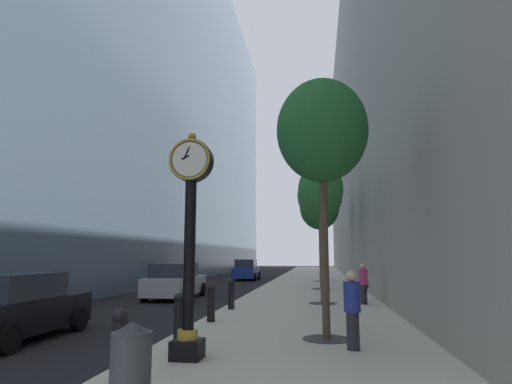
{
  "coord_description": "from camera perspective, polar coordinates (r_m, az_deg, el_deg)",
  "views": [
    {
      "loc": [
        3.54,
        -2.72,
        2.04
      ],
      "look_at": [
        0.91,
        15.77,
        4.76
      ],
      "focal_mm": 30.53,
      "sensor_mm": 36.0,
      "label": 1
    }
  ],
  "objects": [
    {
      "name": "street_tree_near",
      "position": [
        10.8,
        8.65,
        7.77
      ],
      "size": [
        2.21,
        2.21,
        6.18
      ],
      "color": "#333335",
      "rests_on": "sidewalk_right"
    },
    {
      "name": "bollard_fourth",
      "position": [
        15.93,
        -3.26,
        -13.09
      ],
      "size": [
        0.24,
        0.24,
        1.07
      ],
      "color": "black",
      "rests_on": "sidewalk_right"
    },
    {
      "name": "building_block_right",
      "position": [
        35.23,
        19.46,
        10.4
      ],
      "size": [
        9.0,
        80.0,
        26.08
      ],
      "color": "gray",
      "rests_on": "ground"
    },
    {
      "name": "bollard_third",
      "position": [
        13.05,
        -5.89,
        -14.13
      ],
      "size": [
        0.24,
        0.24,
        1.07
      ],
      "color": "black",
      "rests_on": "sidewalk_right"
    },
    {
      "name": "pedestrian_walking",
      "position": [
        17.95,
        13.91,
        -11.45
      ],
      "size": [
        0.46,
        0.52,
        1.59
      ],
      "color": "#23232D",
      "rests_on": "sidewalk_right"
    },
    {
      "name": "street_tree_mid_far",
      "position": [
        25.56,
        8.35,
        -0.53
      ],
      "size": [
        2.59,
        2.59,
        6.82
      ],
      "color": "#333335",
      "rests_on": "sidewalk_right"
    },
    {
      "name": "street_tree_far",
      "position": [
        33.01,
        8.31,
        -1.99
      ],
      "size": [
        2.95,
        2.95,
        7.18
      ],
      "color": "#333335",
      "rests_on": "sidewalk_right"
    },
    {
      "name": "trash_bin",
      "position": [
        6.17,
        -16.09,
        -20.69
      ],
      "size": [
        0.53,
        0.53,
        1.05
      ],
      "color": "#383D42",
      "rests_on": "sidewalk_right"
    },
    {
      "name": "building_block_left",
      "position": [
        38.93,
        -15.48,
        14.72
      ],
      "size": [
        9.0,
        80.0,
        34.11
      ],
      "color": "slate",
      "rests_on": "ground"
    },
    {
      "name": "car_blue_far",
      "position": [
        36.7,
        -1.29,
        -10.18
      ],
      "size": [
        2.06,
        4.29,
        1.7
      ],
      "color": "navy",
      "rests_on": "ground"
    },
    {
      "name": "sidewalk_right",
      "position": [
        32.79,
        7.33,
        -11.66
      ],
      "size": [
        6.04,
        80.0,
        0.14
      ],
      "primitive_type": "cube",
      "color": "beige",
      "rests_on": "ground"
    },
    {
      "name": "car_silver_near",
      "position": [
        21.44,
        -10.55,
        -11.45
      ],
      "size": [
        2.07,
        4.53,
        1.65
      ],
      "color": "#B7BABF",
      "rests_on": "ground"
    },
    {
      "name": "street_clock",
      "position": [
        8.47,
        -8.66,
        -5.05
      ],
      "size": [
        0.84,
        0.55,
        4.31
      ],
      "color": "black",
      "rests_on": "sidewalk_right"
    },
    {
      "name": "street_tree_mid_near",
      "position": [
        18.05,
        8.48,
        0.2
      ],
      "size": [
        1.84,
        1.84,
        5.65
      ],
      "color": "#333335",
      "rests_on": "sidewalk_right"
    },
    {
      "name": "bollard_second",
      "position": [
        10.21,
        -10.06,
        -15.69
      ],
      "size": [
        0.24,
        0.24,
        1.07
      ],
      "color": "black",
      "rests_on": "sidewalk_right"
    },
    {
      "name": "bollard_nearest",
      "position": [
        7.48,
        -17.49,
        -18.22
      ],
      "size": [
        0.24,
        0.24,
        1.07
      ],
      "color": "black",
      "rests_on": "sidewalk_right"
    },
    {
      "name": "car_black_mid",
      "position": [
        12.38,
        -29.16,
        -13.09
      ],
      "size": [
        2.1,
        4.24,
        1.6
      ],
      "color": "black",
      "rests_on": "ground"
    },
    {
      "name": "ground_plane",
      "position": [
        30.0,
        1.34,
        -12.18
      ],
      "size": [
        110.0,
        110.0,
        0.0
      ],
      "primitive_type": "plane",
      "color": "black",
      "rests_on": "ground"
    },
    {
      "name": "pedestrian_by_clock",
      "position": [
        9.41,
        12.51,
        -14.59
      ],
      "size": [
        0.47,
        0.47,
        1.59
      ],
      "color": "#23232D",
      "rests_on": "sidewalk_right"
    }
  ]
}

